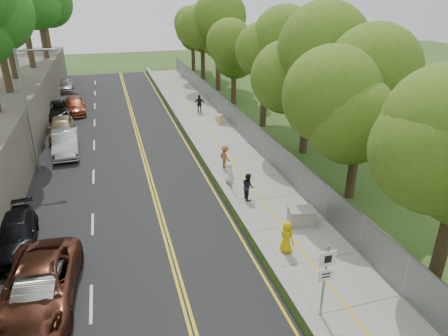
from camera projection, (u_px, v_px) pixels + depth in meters
ground at (264, 271)px, 17.31m from camera, size 140.00×140.00×0.00m
road at (120, 157)px, 29.07m from camera, size 11.20×66.00×0.04m
sidewalk at (224, 146)px, 31.10m from camera, size 4.20×66.00×0.05m
jersey_barrier at (195, 146)px, 30.40m from camera, size 0.42×66.00×0.60m
chainlink_fence at (250, 132)px, 31.23m from camera, size 0.04×66.00×2.00m
trees_fenceside at (282, 52)px, 29.39m from camera, size 7.00×66.00×14.00m
streetlight at (30, 103)px, 25.02m from camera, size 2.52×0.22×8.00m
signpost at (326, 273)px, 14.13m from camera, size 0.62×0.09×3.10m
construction_barrel at (220, 119)px, 36.01m from camera, size 0.52×0.52×0.85m
concrete_block at (301, 216)px, 20.56m from camera, size 1.47×1.23×0.86m
car_1 at (38, 297)px, 14.80m from camera, size 1.88×4.36×1.40m
car_2 at (39, 287)px, 15.14m from camera, size 3.07×5.99×1.62m
car_3 at (14, 235)px, 18.52m from camera, size 2.45×5.01×1.40m
car_4 at (62, 128)px, 32.58m from camera, size 2.16×4.94×1.66m
car_5 at (66, 143)px, 29.33m from camera, size 1.95×5.05×1.64m
car_6 at (56, 110)px, 37.59m from camera, size 2.85×5.51×1.49m
car_7 at (75, 106)px, 39.16m from camera, size 2.30×5.06×1.44m
car_8 at (65, 85)px, 47.65m from camera, size 1.78×4.25×1.44m
painter_0 at (287, 237)px, 18.21m from camera, size 0.73×0.90×1.59m
painter_1 at (230, 177)px, 23.74m from camera, size 0.69×0.80×1.87m
painter_2 at (248, 186)px, 22.87m from camera, size 0.66×0.82×1.61m
painter_3 at (225, 157)px, 27.02m from camera, size 0.86×1.13×1.54m
person_far at (200, 104)px, 39.09m from camera, size 1.12×0.70×1.78m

